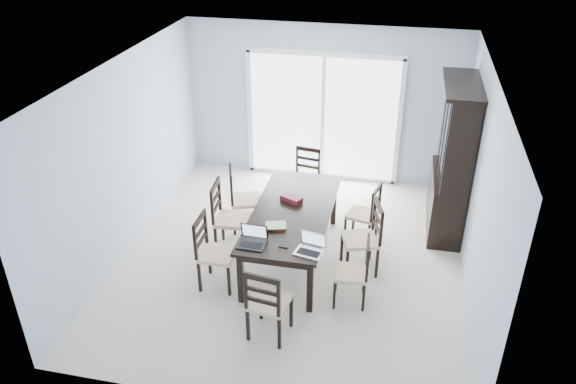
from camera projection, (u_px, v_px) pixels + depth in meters
name	position (u px, v px, depth m)	size (l,w,h in m)	color
floor	(292.00, 258.00, 7.63)	(5.00, 5.00, 0.00)	beige
ceiling	(293.00, 71.00, 6.36)	(5.00, 5.00, 0.00)	white
back_wall	(323.00, 105.00, 9.13)	(4.50, 0.02, 2.60)	#A7B8C7
wall_left	(126.00, 157.00, 7.41)	(0.02, 5.00, 2.60)	#A7B8C7
wall_right	(480.00, 191.00, 6.58)	(0.02, 5.00, 2.60)	#A7B8C7
balcony	(329.00, 154.00, 10.64)	(4.50, 2.00, 0.10)	gray
railing	(338.00, 106.00, 11.20)	(4.50, 0.06, 1.10)	#99999E
dining_table	(292.00, 216.00, 7.30)	(1.00, 2.20, 0.75)	black
china_hutch	(453.00, 161.00, 7.80)	(0.50, 1.38, 2.20)	black
sliding_door	(323.00, 117.00, 9.21)	(2.52, 0.05, 2.18)	silver
chair_left_near	(210.00, 244.00, 6.87)	(0.43, 0.42, 1.12)	black
chair_left_mid	(225.00, 210.00, 7.53)	(0.48, 0.47, 1.17)	black
chair_left_far	(239.00, 192.00, 8.02)	(0.54, 0.54, 1.11)	black
chair_right_near	(358.00, 265.00, 6.59)	(0.42, 0.41, 1.01)	black
chair_right_mid	(368.00, 230.00, 7.13)	(0.55, 0.54, 1.14)	black
chair_right_far	(369.00, 208.00, 7.73)	(0.48, 0.47, 1.03)	black
chair_end_near	(266.00, 298.00, 6.01)	(0.47, 0.48, 1.10)	black
chair_end_far	(306.00, 171.00, 8.66)	(0.46, 0.47, 1.06)	black
laptop_dark	(251.00, 242.00, 6.54)	(0.33, 0.23, 0.22)	black
laptop_silver	(309.00, 249.00, 6.41)	(0.36, 0.29, 0.22)	silver
book_stack	(275.00, 226.00, 6.90)	(0.29, 0.25, 0.04)	#982D13
cell_phone	(284.00, 247.00, 6.54)	(0.10, 0.05, 0.01)	black
game_box	(291.00, 199.00, 7.46)	(0.28, 0.14, 0.07)	#480E1B
hot_tub	(286.00, 128.00, 10.47)	(1.91, 1.75, 0.89)	brown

